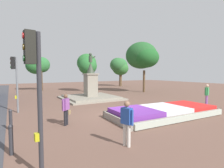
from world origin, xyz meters
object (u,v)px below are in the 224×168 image
object	(u,v)px
pedestrian_near_planter	(207,93)
kerb_bollard_mid_a	(11,139)
flower_planter	(164,112)
traffic_light_near_crossing	(35,78)
pedestrian_crossing_plaza	(127,120)
kerb_bollard_mid_b	(11,119)
traffic_light_mid_block	(15,75)
pedestrian_with_handbag	(66,108)
statue_monument	(91,92)

from	to	relation	value
pedestrian_near_planter	kerb_bollard_mid_a	bearing A→B (deg)	-172.75
flower_planter	pedestrian_near_planter	size ratio (longest dim) A/B	4.09
traffic_light_near_crossing	pedestrian_crossing_plaza	bearing A→B (deg)	7.24
traffic_light_near_crossing	pedestrian_crossing_plaza	world-z (taller)	traffic_light_near_crossing
pedestrian_crossing_plaza	kerb_bollard_mid_b	xyz separation A→B (m)	(-3.63, 4.18, -0.44)
flower_planter	traffic_light_mid_block	xyz separation A→B (m)	(-7.87, 5.60, 2.28)
traffic_light_mid_block	pedestrian_near_planter	bearing A→B (deg)	-20.61
pedestrian_with_handbag	statue_monument	bearing A→B (deg)	58.63
pedestrian_near_planter	kerb_bollard_mid_a	distance (m)	13.73
flower_planter	pedestrian_with_handbag	bearing A→B (deg)	168.35
traffic_light_mid_block	pedestrian_crossing_plaza	size ratio (longest dim) A/B	2.23
statue_monument	pedestrian_with_handbag	size ratio (longest dim) A/B	3.43
traffic_light_mid_block	pedestrian_with_handbag	xyz separation A→B (m)	(2.12, -4.41, -1.66)
pedestrian_with_handbag	pedestrian_near_planter	size ratio (longest dim) A/B	0.91
pedestrian_with_handbag	pedestrian_crossing_plaza	bearing A→B (deg)	-71.97
pedestrian_with_handbag	pedestrian_near_planter	distance (m)	11.19
traffic_light_mid_block	pedestrian_crossing_plaza	xyz separation A→B (m)	(3.31, -8.07, -1.59)
flower_planter	traffic_light_mid_block	bearing A→B (deg)	144.60
statue_monument	pedestrian_crossing_plaza	world-z (taller)	statue_monument
pedestrian_near_planter	pedestrian_crossing_plaza	size ratio (longest dim) A/B	1.05
statue_monument	traffic_light_mid_block	distance (m)	7.73
pedestrian_with_handbag	kerb_bollard_mid_a	xyz separation A→B (m)	(-2.44, -2.32, -0.36)
traffic_light_mid_block	pedestrian_with_handbag	bearing A→B (deg)	-64.32
pedestrian_with_handbag	pedestrian_near_planter	xyz separation A→B (m)	(11.17, -0.59, 0.12)
flower_planter	kerb_bollard_mid_b	world-z (taller)	kerb_bollard_mid_b
statue_monument	pedestrian_crossing_plaza	size ratio (longest dim) A/B	3.30
pedestrian_near_planter	pedestrian_crossing_plaza	bearing A→B (deg)	-162.90
pedestrian_crossing_plaza	kerb_bollard_mid_a	distance (m)	3.90
traffic_light_near_crossing	pedestrian_near_planter	size ratio (longest dim) A/B	2.11
flower_planter	traffic_light_mid_block	world-z (taller)	traffic_light_mid_block
flower_planter	traffic_light_mid_block	size ratio (longest dim) A/B	1.93
statue_monument	pedestrian_near_planter	size ratio (longest dim) A/B	3.14
kerb_bollard_mid_a	pedestrian_crossing_plaza	bearing A→B (deg)	-20.21
traffic_light_near_crossing	pedestrian_with_handbag	distance (m)	4.76
flower_planter	traffic_light_near_crossing	world-z (taller)	traffic_light_near_crossing
statue_monument	kerb_bollard_mid_a	world-z (taller)	statue_monument
pedestrian_crossing_plaza	statue_monument	bearing A→B (deg)	72.93
traffic_light_near_crossing	pedestrian_crossing_plaza	size ratio (longest dim) A/B	2.22
traffic_light_mid_block	kerb_bollard_mid_a	size ratio (longest dim) A/B	3.67
pedestrian_with_handbag	traffic_light_near_crossing	bearing A→B (deg)	-114.87
kerb_bollard_mid_a	pedestrian_with_handbag	bearing A→B (deg)	43.53
traffic_light_mid_block	kerb_bollard_mid_b	world-z (taller)	traffic_light_mid_block
flower_planter	traffic_light_near_crossing	xyz separation A→B (m)	(-7.63, -2.86, 2.27)
statue_monument	pedestrian_with_handbag	xyz separation A→B (m)	(-4.66, -7.64, 0.18)
kerb_bollard_mid_b	traffic_light_near_crossing	bearing A→B (deg)	-82.92
flower_planter	pedestrian_with_handbag	size ratio (longest dim) A/B	4.47
traffic_light_mid_block	traffic_light_near_crossing	bearing A→B (deg)	-88.35
statue_monument	traffic_light_near_crossing	size ratio (longest dim) A/B	1.49
flower_planter	traffic_light_near_crossing	size ratio (longest dim) A/B	1.94
kerb_bollard_mid_a	pedestrian_near_planter	bearing A→B (deg)	7.25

